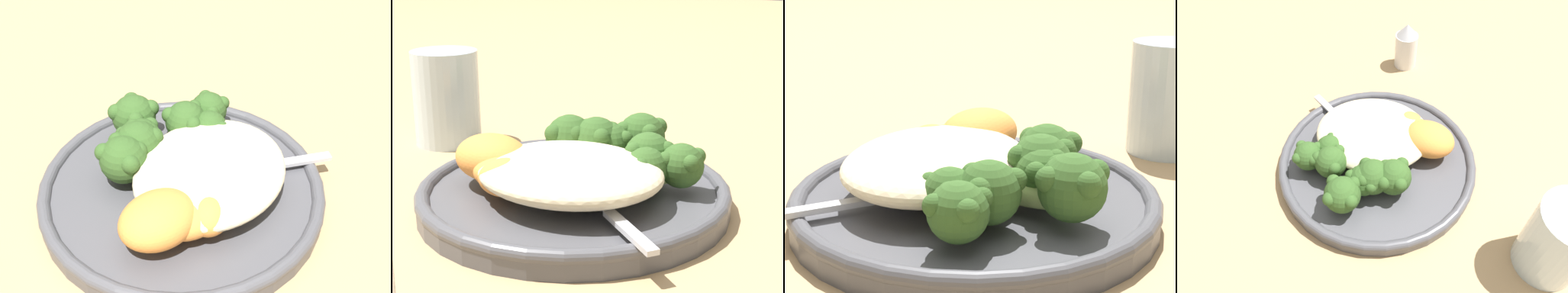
# 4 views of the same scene
# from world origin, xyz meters

# --- Properties ---
(ground_plane) EXTENTS (4.00, 4.00, 0.00)m
(ground_plane) POSITION_xyz_m (0.00, 0.00, 0.00)
(ground_plane) COLOR tan
(plate) EXTENTS (0.26, 0.26, 0.02)m
(plate) POSITION_xyz_m (-0.00, -0.00, 0.01)
(plate) COLOR #4C4C51
(plate) RESTS_ON ground_plane
(quinoa_mound) EXTENTS (0.15, 0.13, 0.03)m
(quinoa_mound) POSITION_xyz_m (-0.01, 0.02, 0.04)
(quinoa_mound) COLOR beige
(quinoa_mound) RESTS_ON plate
(broccoli_stalk_0) EXTENTS (0.09, 0.05, 0.03)m
(broccoli_stalk_0) POSITION_xyz_m (-0.05, -0.00, 0.04)
(broccoli_stalk_0) COLOR #9EBC66
(broccoli_stalk_0) RESTS_ON plate
(broccoli_stalk_1) EXTENTS (0.11, 0.06, 0.04)m
(broccoli_stalk_1) POSITION_xyz_m (-0.07, -0.02, 0.04)
(broccoli_stalk_1) COLOR #9EBC66
(broccoli_stalk_1) RESTS_ON plate
(broccoli_stalk_2) EXTENTS (0.10, 0.09, 0.04)m
(broccoli_stalk_2) POSITION_xyz_m (-0.04, -0.02, 0.04)
(broccoli_stalk_2) COLOR #9EBC66
(broccoli_stalk_2) RESTS_ON plate
(broccoli_stalk_3) EXTENTS (0.06, 0.12, 0.04)m
(broccoli_stalk_3) POSITION_xyz_m (-0.03, -0.06, 0.04)
(broccoli_stalk_3) COLOR #9EBC66
(broccoli_stalk_3) RESTS_ON plate
(broccoli_stalk_4) EXTENTS (0.04, 0.10, 0.04)m
(broccoli_stalk_4) POSITION_xyz_m (-0.01, -0.04, 0.04)
(broccoli_stalk_4) COLOR #9EBC66
(broccoli_stalk_4) RESTS_ON plate
(broccoli_stalk_5) EXTENTS (0.04, 0.09, 0.04)m
(broccoli_stalk_5) POSITION_xyz_m (0.00, -0.04, 0.04)
(broccoli_stalk_5) COLOR #9EBC66
(broccoli_stalk_5) RESTS_ON plate
(broccoli_stalk_6) EXTENTS (0.07, 0.10, 0.04)m
(broccoli_stalk_6) POSITION_xyz_m (0.02, -0.04, 0.04)
(broccoli_stalk_6) COLOR #9EBC66
(broccoli_stalk_6) RESTS_ON plate
(sweet_potato_chunk_0) EXTENTS (0.07, 0.08, 0.03)m
(sweet_potato_chunk_0) POSITION_xyz_m (0.05, 0.03, 0.04)
(sweet_potato_chunk_0) COLOR orange
(sweet_potato_chunk_0) RESTS_ON plate
(sweet_potato_chunk_1) EXTENTS (0.06, 0.05, 0.03)m
(sweet_potato_chunk_1) POSITION_xyz_m (0.03, 0.05, 0.04)
(sweet_potato_chunk_1) COLOR orange
(sweet_potato_chunk_1) RESTS_ON plate
(sweet_potato_chunk_2) EXTENTS (0.08, 0.07, 0.04)m
(sweet_potato_chunk_2) POSITION_xyz_m (0.06, 0.02, 0.04)
(sweet_potato_chunk_2) COLOR orange
(sweet_potato_chunk_2) RESTS_ON plate
(spoon) EXTENTS (0.09, 0.09, 0.01)m
(spoon) POSITION_xyz_m (-0.05, 0.05, 0.03)
(spoon) COLOR silver
(spoon) RESTS_ON plate
(water_glass) EXTENTS (0.07, 0.07, 0.10)m
(water_glass) POSITION_xyz_m (0.20, -0.11, 0.05)
(water_glass) COLOR silver
(water_glass) RESTS_ON ground_plane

